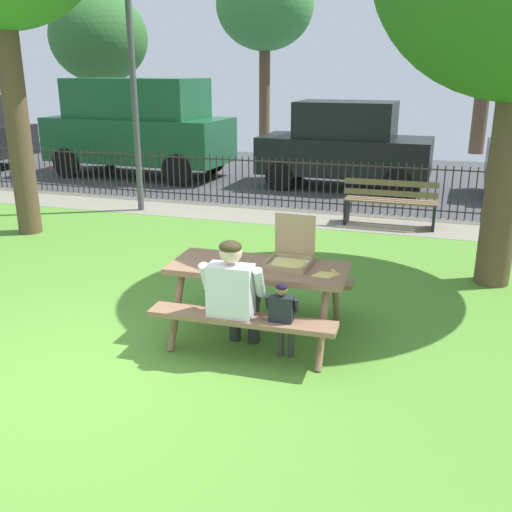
% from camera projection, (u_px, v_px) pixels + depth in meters
% --- Properties ---
extents(ground, '(28.00, 11.03, 0.02)m').
position_uv_depth(ground, '(168.00, 313.00, 6.56)').
color(ground, '#589233').
extents(cobblestone_walkway, '(28.00, 1.40, 0.01)m').
position_uv_depth(cobblestone_walkway, '(279.00, 216.00, 10.92)').
color(cobblestone_walkway, gray).
extents(street_asphalt, '(28.00, 7.63, 0.01)m').
position_uv_depth(street_asphalt, '(325.00, 176.00, 15.01)').
color(street_asphalt, '#424247').
extents(picnic_table_foreground, '(1.84, 1.53, 0.79)m').
position_uv_depth(picnic_table_foreground, '(259.00, 281.00, 5.83)').
color(picnic_table_foreground, '#8D654B').
rests_on(picnic_table_foreground, ground).
extents(pizza_box_open, '(0.44, 0.47, 0.48)m').
position_uv_depth(pizza_box_open, '(290.00, 255.00, 5.80)').
color(pizza_box_open, tan).
rests_on(pizza_box_open, picnic_table_foreground).
extents(pizza_slice_on_table, '(0.28, 0.26, 0.02)m').
position_uv_depth(pizza_slice_on_table, '(327.00, 274.00, 5.52)').
color(pizza_slice_on_table, '#E8C864').
rests_on(pizza_slice_on_table, picnic_table_foreground).
extents(adult_at_table, '(0.62, 0.60, 1.19)m').
position_uv_depth(adult_at_table, '(234.00, 292.00, 5.38)').
color(adult_at_table, '#2B2B2B').
rests_on(adult_at_table, ground).
extents(child_at_table, '(0.32, 0.31, 0.83)m').
position_uv_depth(child_at_table, '(283.00, 314.00, 5.28)').
color(child_at_table, '#3B3B3B').
rests_on(child_at_table, ground).
extents(iron_fence_streetside, '(18.09, 0.03, 1.00)m').
position_uv_depth(iron_fence_streetside, '(289.00, 183.00, 11.40)').
color(iron_fence_streetside, '#2D2823').
rests_on(iron_fence_streetside, ground).
extents(park_bench_center, '(1.60, 0.46, 0.85)m').
position_uv_depth(park_bench_center, '(390.00, 203.00, 10.08)').
color(park_bench_center, brown).
rests_on(park_bench_center, ground).
extents(lamp_post_walkway, '(0.28, 0.28, 4.48)m').
position_uv_depth(lamp_post_walkway, '(132.00, 67.00, 10.54)').
color(lamp_post_walkway, '#4C4C51').
rests_on(lamp_post_walkway, ground).
extents(parked_car_left, '(4.80, 2.27, 2.46)m').
position_uv_depth(parked_car_left, '(138.00, 125.00, 14.70)').
color(parked_car_left, '#195430').
rests_on(parked_car_left, ground).
extents(parked_car_center, '(3.95, 1.93, 1.98)m').
position_uv_depth(parked_car_center, '(345.00, 144.00, 13.25)').
color(parked_car_center, black).
rests_on(parked_car_center, ground).
extents(far_tree_left, '(3.73, 3.73, 5.51)m').
position_uv_depth(far_tree_left, '(99.00, 39.00, 21.96)').
color(far_tree_left, brown).
rests_on(far_tree_left, ground).
extents(far_tree_midleft, '(3.39, 3.39, 6.33)m').
position_uv_depth(far_tree_midleft, '(265.00, 6.00, 19.75)').
color(far_tree_midleft, brown).
rests_on(far_tree_midleft, ground).
extents(far_tree_center, '(2.87, 2.87, 5.83)m').
position_uv_depth(far_tree_center, '(493.00, 10.00, 17.73)').
color(far_tree_center, brown).
rests_on(far_tree_center, ground).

